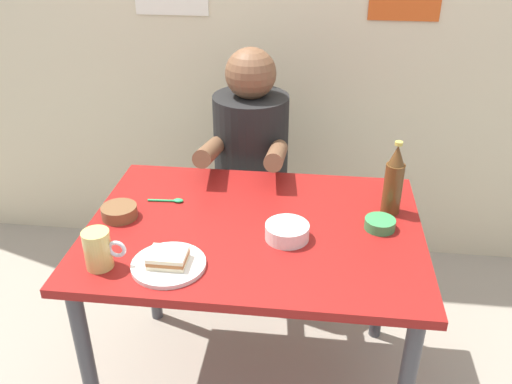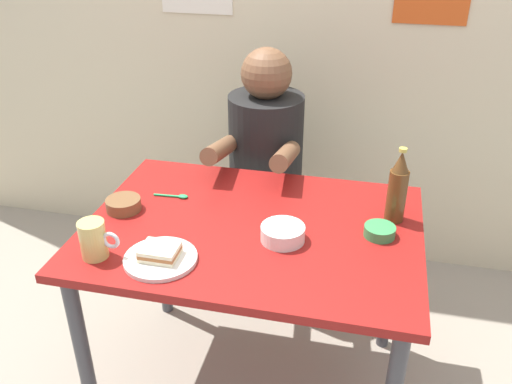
% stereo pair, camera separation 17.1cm
% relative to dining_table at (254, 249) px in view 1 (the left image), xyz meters
% --- Properties ---
extents(ground_plane, '(6.00, 6.00, 0.00)m').
position_rel_dining_table_xyz_m(ground_plane, '(0.00, 0.00, -0.65)').
color(ground_plane, gray).
extents(dining_table, '(1.10, 0.80, 0.74)m').
position_rel_dining_table_xyz_m(dining_table, '(0.00, 0.00, 0.00)').
color(dining_table, maroon).
rests_on(dining_table, ground).
extents(stool, '(0.34, 0.34, 0.45)m').
position_rel_dining_table_xyz_m(stool, '(-0.09, 0.63, -0.30)').
color(stool, '#4C4C51').
rests_on(stool, ground).
extents(person_seated, '(0.33, 0.56, 0.72)m').
position_rel_dining_table_xyz_m(person_seated, '(-0.09, 0.62, 0.12)').
color(person_seated, black).
rests_on(person_seated, stool).
extents(plate_orange, '(0.22, 0.22, 0.01)m').
position_rel_dining_table_xyz_m(plate_orange, '(-0.22, -0.25, 0.10)').
color(plate_orange, silver).
rests_on(plate_orange, dining_table).
extents(sandwich, '(0.11, 0.09, 0.04)m').
position_rel_dining_table_xyz_m(sandwich, '(-0.22, -0.25, 0.13)').
color(sandwich, beige).
rests_on(sandwich, plate_orange).
extents(beer_mug, '(0.13, 0.08, 0.12)m').
position_rel_dining_table_xyz_m(beer_mug, '(-0.42, -0.27, 0.15)').
color(beer_mug, '#D1BC66').
rests_on(beer_mug, dining_table).
extents(beer_bottle, '(0.06, 0.06, 0.26)m').
position_rel_dining_table_xyz_m(beer_bottle, '(0.45, 0.15, 0.21)').
color(beer_bottle, '#593819').
rests_on(beer_bottle, dining_table).
extents(rice_bowl_white, '(0.14, 0.14, 0.05)m').
position_rel_dining_table_xyz_m(rice_bowl_white, '(0.11, -0.06, 0.12)').
color(rice_bowl_white, silver).
rests_on(rice_bowl_white, dining_table).
extents(dip_bowl_green, '(0.10, 0.10, 0.03)m').
position_rel_dining_table_xyz_m(dip_bowl_green, '(0.41, 0.03, 0.11)').
color(dip_bowl_green, '#388C4C').
rests_on(dip_bowl_green, dining_table).
extents(condiment_bowl_brown, '(0.12, 0.12, 0.04)m').
position_rel_dining_table_xyz_m(condiment_bowl_brown, '(-0.46, -0.00, 0.12)').
color(condiment_bowl_brown, brown).
rests_on(condiment_bowl_brown, dining_table).
extents(spoon, '(0.13, 0.02, 0.01)m').
position_rel_dining_table_xyz_m(spoon, '(-0.31, 0.12, 0.10)').
color(spoon, '#26A559').
rests_on(spoon, dining_table).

